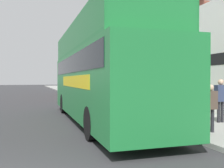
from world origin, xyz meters
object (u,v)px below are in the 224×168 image
(pedestrian_third, at_px, (221,96))
(litter_bin, at_px, (199,111))
(lamp_post_third, at_px, (79,64))
(lamp_post_second, at_px, (104,55))
(tour_bus, at_px, (99,78))
(pedestrian_second, at_px, (210,104))
(parked_car_ahead_of_bus, at_px, (76,94))
(lamp_post_nearest, at_px, (164,40))

(pedestrian_third, distance_m, litter_bin, 1.12)
(pedestrian_third, bearing_deg, lamp_post_third, 96.86)
(lamp_post_second, bearing_deg, pedestrian_third, -77.91)
(tour_bus, xyz_separation_m, pedestrian_second, (2.59, -4.09, -0.84))
(lamp_post_second, relative_size, lamp_post_third, 1.06)
(tour_bus, xyz_separation_m, lamp_post_second, (2.23, 7.01, 1.73))
(tour_bus, distance_m, lamp_post_second, 7.56)
(tour_bus, distance_m, lamp_post_third, 15.74)
(parked_car_ahead_of_bus, height_order, pedestrian_second, pedestrian_second)
(tour_bus, bearing_deg, lamp_post_nearest, -32.24)
(pedestrian_second, distance_m, lamp_post_third, 19.76)
(pedestrian_third, relative_size, lamp_post_third, 0.36)
(tour_bus, xyz_separation_m, parked_car_ahead_of_bus, (0.53, 8.75, -1.19))
(pedestrian_third, height_order, lamp_post_third, lamp_post_third)
(tour_bus, relative_size, parked_car_ahead_of_bus, 2.67)
(parked_car_ahead_of_bus, relative_size, litter_bin, 4.74)
(pedestrian_third, relative_size, lamp_post_second, 0.34)
(litter_bin, bearing_deg, lamp_post_second, 96.45)
(parked_car_ahead_of_bus, xyz_separation_m, lamp_post_second, (1.71, -1.74, 2.92))
(tour_bus, distance_m, lamp_post_nearest, 3.19)
(lamp_post_nearest, relative_size, litter_bin, 5.41)
(lamp_post_third, bearing_deg, tour_bus, -97.73)
(lamp_post_third, bearing_deg, pedestrian_second, -88.59)
(pedestrian_second, height_order, litter_bin, pedestrian_second)
(pedestrian_third, bearing_deg, litter_bin, 177.42)
(parked_car_ahead_of_bus, relative_size, pedestrian_third, 2.49)
(pedestrian_third, bearing_deg, tour_bus, 149.05)
(pedestrian_third, bearing_deg, pedestrian_second, -138.16)
(tour_bus, height_order, pedestrian_third, tour_bus)
(pedestrian_second, distance_m, litter_bin, 1.78)
(litter_bin, bearing_deg, parked_car_ahead_of_bus, 103.87)
(lamp_post_third, bearing_deg, lamp_post_nearest, -89.26)
(pedestrian_second, xyz_separation_m, pedestrian_third, (1.69, 1.52, 0.10))
(lamp_post_nearest, bearing_deg, lamp_post_third, 90.74)
(pedestrian_third, xyz_separation_m, litter_bin, (-0.97, 0.04, -0.55))
(lamp_post_nearest, bearing_deg, lamp_post_second, 90.63)
(lamp_post_third, relative_size, litter_bin, 5.35)
(tour_bus, height_order, pedestrian_second, tour_bus)
(parked_car_ahead_of_bus, bearing_deg, lamp_post_nearest, -77.03)
(tour_bus, height_order, litter_bin, tour_bus)
(pedestrian_second, relative_size, litter_bin, 1.71)
(parked_car_ahead_of_bus, xyz_separation_m, litter_bin, (2.78, -11.28, -0.09))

